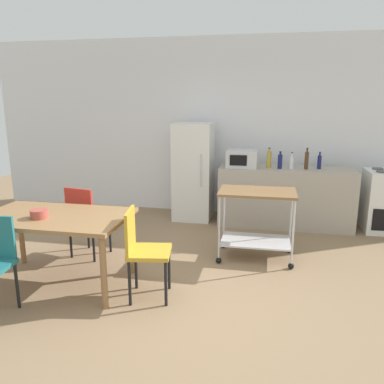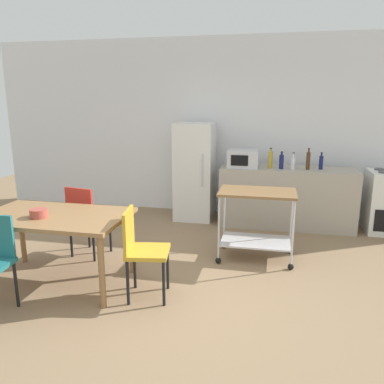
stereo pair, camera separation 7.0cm
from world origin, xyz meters
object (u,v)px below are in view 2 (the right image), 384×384
Objects in this scene: dining_table at (54,222)px; bottle_olive_oil at (270,159)px; bottle_hot_sauce at (321,162)px; fruit_bowl at (39,213)px; kitchen_cart at (257,213)px; bottle_vinegar at (281,161)px; refrigerator at (195,172)px; bottle_soy_sauce at (293,163)px; bottle_soda at (308,160)px; chair_mustard at (141,247)px; microwave at (243,159)px; chair_red at (86,216)px.

dining_table is 3.26m from bottle_olive_oil.
bottle_olive_oil is 1.20× the size of bottle_hot_sauce.
bottle_olive_oil reaches higher than fruit_bowl.
bottle_vinegar is at bearing 77.80° from kitchen_cart.
refrigerator is 1.38m from bottle_vinegar.
fruit_bowl is (-2.56, -2.51, -0.20)m from bottle_soy_sauce.
bottle_soda is at bearing -163.08° from bottle_hot_sauce.
bottle_vinegar is at bearing -14.67° from bottle_olive_oil.
bottle_vinegar is (2.30, 2.39, 0.34)m from dining_table.
bottle_hot_sauce reaches higher than kitchen_cart.
chair_mustard is at bearing -6.36° from dining_table.
kitchen_cart is at bearing -95.14° from bottle_olive_oil.
bottle_soda is at bearing 42.45° from fruit_bowl.
kitchen_cart reaches higher than dining_table.
fruit_bowl is (-1.07, -0.01, 0.27)m from chair_mustard.
refrigerator reaches higher than chair_mustard.
refrigerator is 3.37× the size of microwave.
kitchen_cart is 1.69m from bottle_hot_sauce.
refrigerator is at bearing 173.38° from bottle_olive_oil.
bottle_vinegar is 1.50× the size of fruit_bowl.
microwave reaches higher than kitchen_cart.
bottle_olive_oil is at bearing 48.69° from dining_table.
chair_red and chair_mustard have the same top height.
bottle_olive_oil reaches higher than kitchen_cart.
kitchen_cart is 5.25× the size of fruit_bowl.
dining_table is 0.99m from chair_mustard.
kitchen_cart is 2.89× the size of bottle_soda.
bottle_hot_sauce is at bearing -2.76° from refrigerator.
microwave is 1.84× the size of bottle_soy_sauce.
microwave is 1.46× the size of bottle_soda.
microwave reaches higher than fruit_bowl.
bottle_hot_sauce is (1.14, 0.07, -0.02)m from microwave.
bottle_vinegar is 0.58m from bottle_hot_sauce.
refrigerator reaches higher than bottle_olive_oil.
bottle_soda is at bearing -1.33° from bottle_olive_oil.
dining_table is at bearing -133.89° from bottle_vinegar.
kitchen_cart is 1.41m from bottle_vinegar.
chair_red is at bearing -147.79° from bottle_soda.
bottle_soda is (1.73, -0.15, 0.26)m from refrigerator.
microwave is (0.76, 2.52, 0.51)m from chair_mustard.
fruit_bowl is at bearing -135.55° from bottle_soy_sauce.
bottle_soda is (0.21, 0.03, 0.04)m from bottle_soy_sauce.
chair_mustard is 3.43× the size of bottle_vinegar.
refrigerator is 6.13× the size of bottle_hot_sauce.
bottle_olive_oil is 0.74m from bottle_hot_sauce.
microwave reaches higher than dining_table.
microwave is 2.66× the size of fruit_bowl.
chair_red is 2.11m from refrigerator.
chair_red reaches higher than kitchen_cart.
chair_mustard is 1.10m from fruit_bowl.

